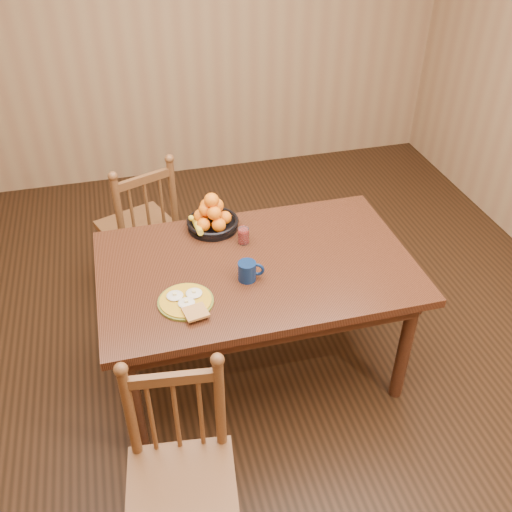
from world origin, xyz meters
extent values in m
cube|color=black|center=(0.00, 0.00, 0.00)|extent=(4.50, 5.00, 0.01)
cube|color=#8C6646|center=(0.00, 2.50, 1.35)|extent=(4.50, 0.01, 2.70)
cube|color=black|center=(0.00, 0.00, 0.73)|extent=(1.60, 1.00, 0.04)
cube|color=black|center=(0.00, 0.42, 0.65)|extent=(1.40, 0.04, 0.10)
cube|color=black|center=(0.00, -0.42, 0.65)|extent=(1.40, 0.04, 0.10)
cube|color=black|center=(0.72, 0.00, 0.65)|extent=(0.04, 0.84, 0.10)
cube|color=black|center=(-0.72, 0.00, 0.65)|extent=(0.04, 0.84, 0.10)
cylinder|color=black|center=(-0.70, -0.40, 0.35)|extent=(0.07, 0.07, 0.70)
cylinder|color=black|center=(0.70, -0.40, 0.35)|extent=(0.07, 0.07, 0.70)
cylinder|color=black|center=(-0.70, 0.40, 0.35)|extent=(0.07, 0.07, 0.70)
cylinder|color=black|center=(0.70, 0.40, 0.35)|extent=(0.07, 0.07, 0.70)
cube|color=#4E2B17|center=(-0.55, 0.95, 0.45)|extent=(0.56, 0.55, 0.04)
cylinder|color=#4E2B17|center=(-0.44, 1.17, 0.22)|extent=(0.04, 0.04, 0.43)
cylinder|color=#4E2B17|center=(-0.78, 1.04, 0.22)|extent=(0.04, 0.04, 0.43)
cylinder|color=#4E2B17|center=(-0.32, 0.85, 0.22)|extent=(0.04, 0.04, 0.43)
cylinder|color=#4E2B17|center=(-0.66, 0.72, 0.22)|extent=(0.04, 0.04, 0.43)
cylinder|color=#4E2B17|center=(-0.31, 0.84, 0.71)|extent=(0.04, 0.04, 0.52)
cylinder|color=#4E2B17|center=(-0.65, 0.70, 0.71)|extent=(0.04, 0.04, 0.52)
cylinder|color=#4E2B17|center=(-0.48, 0.77, 0.66)|extent=(0.02, 0.02, 0.40)
cube|color=#4E2B17|center=(-0.48, 0.77, 0.89)|extent=(0.35, 0.16, 0.05)
cube|color=#4E2B17|center=(-0.55, -0.95, 0.44)|extent=(0.48, 0.46, 0.04)
cylinder|color=#4E2B17|center=(-0.71, -0.76, 0.21)|extent=(0.04, 0.04, 0.42)
cylinder|color=#4E2B17|center=(-0.35, -0.80, 0.21)|extent=(0.04, 0.04, 0.42)
cylinder|color=#4E2B17|center=(-0.70, -0.74, 0.70)|extent=(0.04, 0.04, 0.51)
cylinder|color=#4E2B17|center=(-0.35, -0.78, 0.70)|extent=(0.04, 0.04, 0.51)
cylinder|color=#4E2B17|center=(-0.53, -0.76, 0.65)|extent=(0.02, 0.02, 0.39)
cube|color=#4E2B17|center=(-0.53, -0.76, 0.87)|extent=(0.35, 0.07, 0.05)
cylinder|color=#59601E|center=(-0.39, -0.21, 0.76)|extent=(0.26, 0.26, 0.01)
cylinder|color=#BA8A17|center=(-0.39, -0.21, 0.76)|extent=(0.24, 0.24, 0.01)
ellipsoid|color=silver|center=(-0.44, -0.17, 0.77)|extent=(0.08, 0.08, 0.01)
cube|color=#F2E08C|center=(-0.44, -0.17, 0.79)|extent=(0.02, 0.02, 0.01)
ellipsoid|color=silver|center=(-0.35, -0.18, 0.77)|extent=(0.08, 0.08, 0.01)
cube|color=#F2E08C|center=(-0.35, -0.18, 0.79)|extent=(0.02, 0.02, 0.01)
ellipsoid|color=silver|center=(-0.39, -0.24, 0.77)|extent=(0.08, 0.08, 0.01)
cube|color=#F2E08C|center=(-0.39, -0.24, 0.79)|extent=(0.02, 0.02, 0.01)
cube|color=brown|center=(-0.36, -0.31, 0.78)|extent=(0.12, 0.12, 0.01)
cube|color=silver|center=(-0.33, -0.23, 0.75)|extent=(0.05, 0.14, 0.00)
cube|color=silver|center=(-0.32, -0.15, 0.75)|extent=(0.04, 0.05, 0.00)
cube|color=silver|center=(-0.43, -0.24, 0.75)|extent=(0.04, 0.12, 0.00)
ellipsoid|color=silver|center=(-0.44, -0.16, 0.76)|extent=(0.03, 0.04, 0.01)
cylinder|color=#0B1D40|center=(-0.07, -0.11, 0.80)|extent=(0.09, 0.09, 0.10)
torus|color=#0B1D40|center=(-0.02, -0.11, 0.80)|extent=(0.07, 0.04, 0.07)
cylinder|color=black|center=(-0.07, -0.11, 0.85)|extent=(0.08, 0.08, 0.00)
cylinder|color=silver|center=(-0.02, 0.20, 0.80)|extent=(0.06, 0.06, 0.09)
cylinder|color=#99130D|center=(-0.02, 0.20, 0.79)|extent=(0.05, 0.05, 0.07)
cylinder|color=black|center=(-0.15, 0.38, 0.76)|extent=(0.28, 0.28, 0.02)
torus|color=black|center=(-0.15, 0.38, 0.80)|extent=(0.29, 0.29, 0.02)
cylinder|color=black|center=(-0.15, 0.38, 0.75)|extent=(0.10, 0.10, 0.01)
sphere|color=orange|center=(-0.08, 0.38, 0.81)|extent=(0.07, 0.07, 0.07)
sphere|color=orange|center=(-0.13, 0.45, 0.81)|extent=(0.08, 0.08, 0.08)
sphere|color=orange|center=(-0.21, 0.42, 0.81)|extent=(0.08, 0.08, 0.08)
sphere|color=orange|center=(-0.21, 0.34, 0.81)|extent=(0.07, 0.07, 0.07)
sphere|color=orange|center=(-0.13, 0.31, 0.81)|extent=(0.08, 0.08, 0.08)
sphere|color=orange|center=(-0.12, 0.41, 0.87)|extent=(0.08, 0.08, 0.08)
sphere|color=orange|center=(-0.18, 0.39, 0.87)|extent=(0.07, 0.07, 0.07)
sphere|color=orange|center=(-0.14, 0.34, 0.87)|extent=(0.08, 0.08, 0.08)
sphere|color=orange|center=(-0.15, 0.38, 0.93)|extent=(0.08, 0.08, 0.08)
sphere|color=orange|center=(-0.17, 0.43, 0.87)|extent=(0.07, 0.07, 0.07)
cylinder|color=yellow|center=(-0.24, 0.34, 0.80)|extent=(0.10, 0.17, 0.07)
camera|label=1|loc=(-0.58, -2.24, 2.52)|focal=40.00mm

